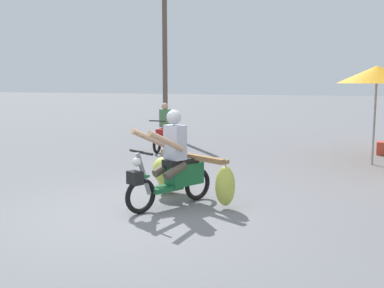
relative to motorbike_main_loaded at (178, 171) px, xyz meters
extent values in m
plane|color=slate|center=(-0.27, -1.01, -0.52)|extent=(120.00, 120.00, 0.00)
torus|color=black|center=(-0.23, -0.94, -0.24)|extent=(0.33, 0.53, 0.56)
torus|color=black|center=(0.31, 0.13, -0.24)|extent=(0.33, 0.53, 0.56)
cube|color=#196638|center=(-0.01, -0.50, -0.20)|extent=(0.47, 0.61, 0.08)
cube|color=#196638|center=(0.18, -0.14, -0.02)|extent=(0.54, 0.70, 0.36)
cube|color=black|center=(0.14, -0.21, 0.20)|extent=(0.51, 0.65, 0.10)
cylinder|color=gray|center=(-0.21, -0.89, 0.10)|extent=(0.19, 0.28, 0.69)
cylinder|color=black|center=(-0.23, -0.92, 0.44)|extent=(0.52, 0.29, 0.04)
sphere|color=silver|center=(-0.26, -0.99, 0.30)|extent=(0.14, 0.14, 0.14)
cube|color=black|center=(-0.28, -1.03, 0.06)|extent=(0.29, 0.25, 0.20)
cube|color=#196638|center=(-0.23, -0.94, 0.06)|extent=(0.22, 0.29, 0.04)
cube|color=olive|center=(0.25, -0.01, 0.26)|extent=(1.38, 0.77, 0.08)
cube|color=olive|center=(0.33, 0.15, 0.23)|extent=(1.24, 0.69, 0.06)
ellipsoid|color=#BEC84D|center=(-0.37, 0.22, -0.05)|extent=(0.47, 0.44, 0.46)
cylinder|color=#998459|center=(-0.37, 0.22, 0.21)|extent=(0.02, 0.02, 0.13)
ellipsoid|color=#B7C147|center=(0.91, -0.24, -0.14)|extent=(0.39, 0.37, 0.64)
cylinder|color=#998459|center=(0.91, -0.24, 0.21)|extent=(0.02, 0.02, 0.13)
ellipsoid|color=#B0BA3F|center=(-0.33, 0.40, -0.19)|extent=(0.56, 0.53, 0.61)
cylinder|color=#998459|center=(-0.33, 0.40, 0.18)|extent=(0.02, 0.02, 0.19)
ellipsoid|color=#AEB83E|center=(-0.19, 0.53, -0.06)|extent=(0.46, 0.44, 0.55)
cylinder|color=#998459|center=(-0.19, 0.53, 0.23)|extent=(0.02, 0.02, 0.10)
cube|color=#B2B7C6|center=(0.09, -0.32, 0.53)|extent=(0.40, 0.35, 0.56)
sphere|color=silver|center=(0.08, -0.34, 0.94)|extent=(0.24, 0.24, 0.24)
cylinder|color=tan|center=(0.10, -0.71, 0.60)|extent=(0.36, 0.70, 0.39)
cylinder|color=tan|center=(-0.24, -0.53, 0.60)|extent=(0.45, 0.66, 0.39)
cylinder|color=#4C4238|center=(0.15, -0.49, 0.10)|extent=(0.32, 0.45, 0.27)
cylinder|color=#4C4238|center=(-0.09, -0.36, 0.10)|extent=(0.32, 0.45, 0.27)
torus|color=black|center=(-2.45, 4.45, -0.26)|extent=(0.11, 0.52, 0.52)
torus|color=black|center=(-2.52, 5.55, -0.26)|extent=(0.11, 0.52, 0.52)
cube|color=red|center=(-2.49, 5.10, -0.02)|extent=(0.29, 0.91, 0.32)
cylinder|color=black|center=(-2.46, 4.50, 0.40)|extent=(0.50, 0.06, 0.04)
cube|color=#4C7F51|center=(-2.49, 5.12, 0.43)|extent=(0.31, 0.22, 0.52)
sphere|color=tan|center=(-2.49, 5.10, 0.78)|extent=(0.20, 0.20, 0.20)
cylinder|color=#99999E|center=(3.22, 4.75, 0.52)|extent=(0.05, 0.05, 2.08)
cone|color=gold|center=(3.22, 4.75, 1.68)|extent=(1.86, 1.86, 0.42)
cylinder|color=brown|center=(-3.89, 8.32, 2.03)|extent=(0.18, 0.18, 5.10)
camera|label=1|loc=(2.86, -6.98, 1.52)|focal=42.08mm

